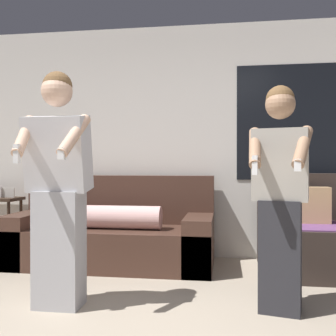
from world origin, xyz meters
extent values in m
cube|color=silver|center=(0.00, 2.73, 1.35)|extent=(6.25, 0.06, 2.70)
cube|color=black|center=(1.18, 2.69, 1.55)|extent=(1.10, 0.01, 1.30)
cube|color=#472D23|center=(-0.70, 2.19, 0.20)|extent=(2.15, 0.92, 0.41)
cube|color=#472D23|center=(-0.70, 2.54, 0.68)|extent=(2.15, 0.22, 0.54)
cube|color=#472D23|center=(-1.64, 2.19, 0.27)|extent=(0.28, 0.92, 0.55)
cube|color=#472D23|center=(0.24, 2.19, 0.27)|extent=(0.28, 0.92, 0.55)
cylinder|color=beige|center=(-0.70, 2.07, 0.53)|extent=(1.10, 0.24, 0.24)
cube|color=#332823|center=(1.35, 2.15, 0.24)|extent=(1.00, 0.90, 0.47)
cube|color=#332823|center=(1.35, 2.50, 0.72)|extent=(1.00, 0.20, 0.50)
cube|color=#332823|center=(0.94, 2.15, 0.29)|extent=(0.18, 0.90, 0.57)
cube|color=#704275|center=(1.35, 2.10, 0.48)|extent=(0.85, 0.72, 0.01)
cube|color=tan|center=(1.35, 2.21, 0.67)|extent=(0.36, 0.14, 0.36)
cylinder|color=#332319|center=(-1.98, 2.35, 0.32)|extent=(0.04, 0.04, 0.64)
cylinder|color=#332319|center=(-1.98, 2.63, 0.32)|extent=(0.04, 0.04, 0.64)
cube|color=beige|center=(-2.08, 2.51, 0.73)|extent=(0.16, 0.02, 0.13)
cube|color=#B2B2B7|center=(-0.73, 0.92, 0.43)|extent=(0.34, 0.24, 0.87)
cube|color=silver|center=(-0.73, 0.89, 1.15)|extent=(0.46, 0.30, 0.58)
sphere|color=#DBAD8E|center=(-0.73, 0.88, 1.61)|extent=(0.23, 0.23, 0.23)
sphere|color=brown|center=(-0.73, 0.89, 1.65)|extent=(0.22, 0.22, 0.22)
cylinder|color=#DBAD8E|center=(-0.92, 0.75, 1.27)|extent=(0.14, 0.36, 0.33)
cube|color=white|center=(-0.89, 0.60, 1.14)|extent=(0.04, 0.04, 0.13)
cylinder|color=#DBAD8E|center=(-0.55, 0.75, 1.27)|extent=(0.15, 0.36, 0.33)
cube|color=white|center=(-0.58, 0.60, 1.14)|extent=(0.04, 0.04, 0.08)
cube|color=#28282D|center=(0.90, 1.06, 0.40)|extent=(0.34, 0.30, 0.81)
cube|color=#ADA89E|center=(0.89, 1.05, 1.07)|extent=(0.43, 0.34, 0.53)
sphere|color=#A37A5B|center=(0.89, 1.04, 1.50)|extent=(0.21, 0.21, 0.21)
sphere|color=brown|center=(0.89, 1.05, 1.54)|extent=(0.20, 0.20, 0.20)
cylinder|color=#A37A5B|center=(0.70, 0.94, 1.18)|extent=(0.10, 0.36, 0.31)
cube|color=white|center=(0.69, 0.79, 1.06)|extent=(0.04, 0.04, 0.13)
cylinder|color=#A37A5B|center=(1.01, 0.87, 1.18)|extent=(0.21, 0.36, 0.31)
cube|color=white|center=(0.96, 0.73, 1.06)|extent=(0.05, 0.04, 0.08)
camera|label=1|loc=(0.50, -1.87, 1.05)|focal=42.00mm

